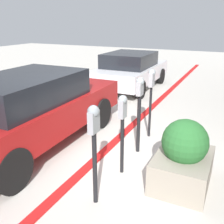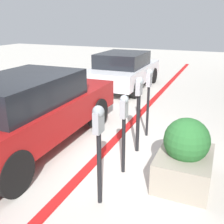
% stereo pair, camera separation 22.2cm
% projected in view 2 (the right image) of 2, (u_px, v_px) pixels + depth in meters
% --- Properties ---
extents(ground_plane, '(40.00, 40.00, 0.00)m').
position_uv_depth(ground_plane, '(105.00, 156.00, 5.27)').
color(ground_plane, beige).
extents(curb_strip, '(24.50, 0.16, 0.04)m').
position_uv_depth(curb_strip, '(102.00, 154.00, 5.29)').
color(curb_strip, red).
rests_on(curb_strip, ground_plane).
extents(parking_meter_nearest, '(0.19, 0.16, 1.52)m').
position_uv_depth(parking_meter_nearest, '(99.00, 136.00, 3.57)').
color(parking_meter_nearest, black).
rests_on(parking_meter_nearest, ground_plane).
extents(parking_meter_second, '(0.18, 0.15, 1.43)m').
position_uv_depth(parking_meter_second, '(124.00, 119.00, 4.38)').
color(parking_meter_second, black).
rests_on(parking_meter_second, ground_plane).
extents(parking_meter_middle, '(0.19, 0.16, 1.56)m').
position_uv_depth(parking_meter_middle, '(139.00, 102.00, 5.12)').
color(parking_meter_middle, black).
rests_on(parking_meter_middle, ground_plane).
extents(parking_meter_fourth, '(0.18, 0.15, 1.58)m').
position_uv_depth(parking_meter_fourth, '(149.00, 87.00, 5.81)').
color(parking_meter_fourth, black).
rests_on(parking_meter_fourth, ground_plane).
extents(planter_box, '(1.16, 0.86, 1.13)m').
position_uv_depth(planter_box, '(185.00, 156.00, 4.27)').
color(planter_box, gray).
rests_on(planter_box, ground_plane).
extents(parked_car_middle, '(4.77, 1.88, 1.56)m').
position_uv_depth(parked_car_middle, '(29.00, 110.00, 5.39)').
color(parked_car_middle, maroon).
rests_on(parked_car_middle, ground_plane).
extents(parked_car_rear, '(4.09, 1.92, 1.40)m').
position_uv_depth(parked_car_rear, '(124.00, 70.00, 10.27)').
color(parked_car_rear, silver).
rests_on(parked_car_rear, ground_plane).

